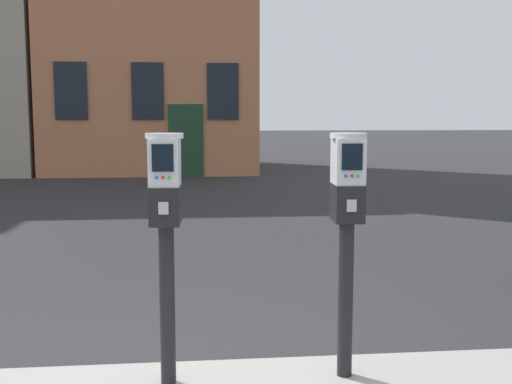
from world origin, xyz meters
TOP-DOWN VIEW (x-y plane):
  - parking_meter_near_kerb at (-0.21, -0.11)m, footprint 0.23×0.26m
  - parking_meter_twin_adjacent at (0.86, -0.11)m, footprint 0.23×0.26m

SIDE VIEW (x-z plane):
  - parking_meter_twin_adjacent at x=0.86m, z-range 0.42..1.90m
  - parking_meter_near_kerb at x=-0.21m, z-range 0.42..1.90m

